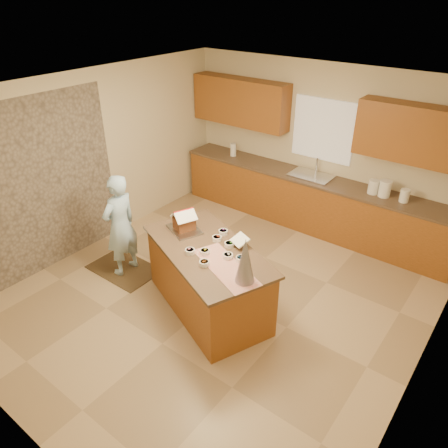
{
  "coord_description": "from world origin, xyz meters",
  "views": [
    {
      "loc": [
        2.81,
        -3.6,
        3.74
      ],
      "look_at": [
        -0.1,
        0.2,
        1.0
      ],
      "focal_mm": 34.01,
      "sensor_mm": 36.0,
      "label": 1
    }
  ],
  "objects_px": {
    "island_base": "(208,280)",
    "tinsel_tree": "(245,260)",
    "gingerbread_house": "(184,222)",
    "boy": "(120,226)"
  },
  "relations": [
    {
      "from": "island_base",
      "to": "gingerbread_house",
      "type": "distance_m",
      "value": 0.81
    },
    {
      "from": "island_base",
      "to": "gingerbread_house",
      "type": "height_order",
      "value": "gingerbread_house"
    },
    {
      "from": "island_base",
      "to": "boy",
      "type": "relative_size",
      "value": 1.17
    },
    {
      "from": "island_base",
      "to": "boy",
      "type": "xyz_separation_m",
      "value": [
        -1.48,
        -0.12,
        0.34
      ]
    },
    {
      "from": "tinsel_tree",
      "to": "boy",
      "type": "bearing_deg",
      "value": 176.72
    },
    {
      "from": "boy",
      "to": "tinsel_tree",
      "type": "bearing_deg",
      "value": 85.07
    },
    {
      "from": "tinsel_tree",
      "to": "gingerbread_house",
      "type": "xyz_separation_m",
      "value": [
        -1.25,
        0.41,
        -0.14
      ]
    },
    {
      "from": "island_base",
      "to": "tinsel_tree",
      "type": "bearing_deg",
      "value": 3.67
    },
    {
      "from": "tinsel_tree",
      "to": "boy",
      "type": "relative_size",
      "value": 0.36
    },
    {
      "from": "gingerbread_house",
      "to": "island_base",
      "type": "bearing_deg",
      "value": -17.34
    }
  ]
}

